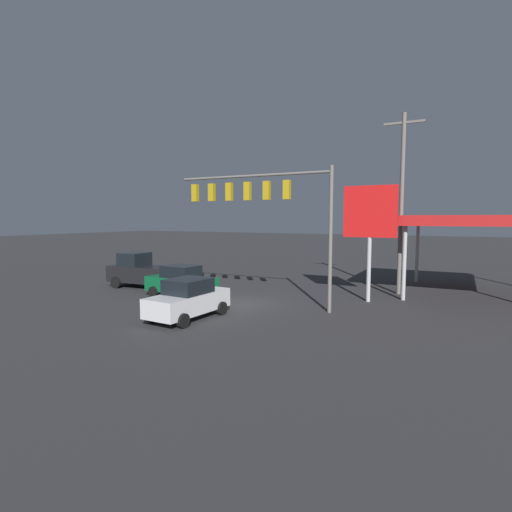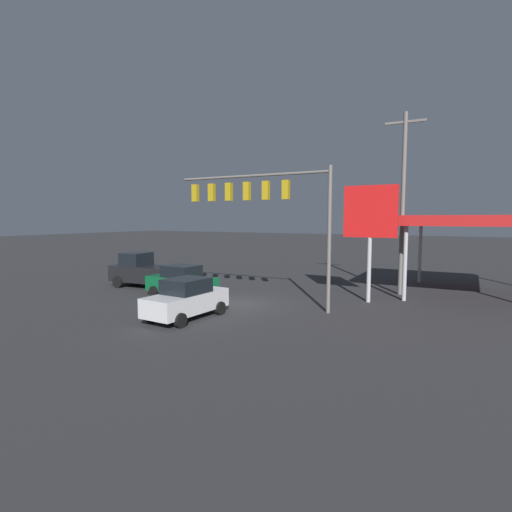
# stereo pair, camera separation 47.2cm
# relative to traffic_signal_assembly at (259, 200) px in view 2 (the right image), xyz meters

# --- Properties ---
(ground_plane) EXTENTS (200.00, 200.00, 0.00)m
(ground_plane) POSITION_rel_traffic_signal_assembly_xyz_m (1.14, 0.27, -5.79)
(ground_plane) COLOR #2D2D30
(traffic_signal_assembly) EXTENTS (9.11, 0.43, 7.40)m
(traffic_signal_assembly) POSITION_rel_traffic_signal_assembly_xyz_m (0.00, 0.00, 0.00)
(traffic_signal_assembly) COLOR slate
(traffic_signal_assembly) RESTS_ON ground
(utility_pole) EXTENTS (2.40, 0.26, 11.22)m
(utility_pole) POSITION_rel_traffic_signal_assembly_xyz_m (-6.40, -6.86, 0.11)
(utility_pole) COLOR slate
(utility_pole) RESTS_ON ground
(gas_station_canopy) EXTENTS (8.42, 8.85, 4.96)m
(gas_station_canopy) POSITION_rel_traffic_signal_assembly_xyz_m (-10.51, -8.82, -1.18)
(gas_station_canopy) COLOR red
(gas_station_canopy) RESTS_ON ground
(price_sign) EXTENTS (2.99, 0.27, 6.63)m
(price_sign) POSITION_rel_traffic_signal_assembly_xyz_m (-5.16, -3.61, -0.90)
(price_sign) COLOR #B7B7BC
(price_sign) RESTS_ON ground
(pickup_parked) EXTENTS (5.30, 2.47, 2.40)m
(pickup_parked) POSITION_rel_traffic_signal_assembly_xyz_m (9.70, -1.25, -4.68)
(pickup_parked) COLOR black
(pickup_parked) RESTS_ON ground
(sedan_waiting) EXTENTS (2.29, 4.51, 1.93)m
(sedan_waiting) POSITION_rel_traffic_signal_assembly_xyz_m (1.66, 4.32, -4.84)
(sedan_waiting) COLOR silver
(sedan_waiting) RESTS_ON ground
(sedan_far) EXTENTS (4.49, 2.25, 1.93)m
(sedan_far) POSITION_rel_traffic_signal_assembly_xyz_m (5.28, 0.21, -4.84)
(sedan_far) COLOR #0C592D
(sedan_far) RESTS_ON ground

